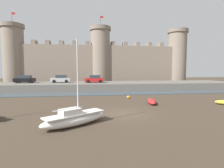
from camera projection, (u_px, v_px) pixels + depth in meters
name	position (u px, v px, depth m)	size (l,w,h in m)	color
ground_plane	(124.00, 114.00, 16.89)	(160.00, 160.00, 0.00)	#423528
water_channel	(108.00, 93.00, 31.03)	(80.00, 4.50, 0.10)	#3D4C56
quay_road	(104.00, 86.00, 38.14)	(57.51, 10.00, 1.51)	#666059
castle	(100.00, 61.00, 48.75)	(51.35, 5.84, 19.04)	gray
sailboat_midflat_centre	(75.00, 118.00, 13.24)	(5.28, 4.24, 6.52)	silver
rowboat_foreground_left	(152.00, 101.00, 21.93)	(1.77, 3.49, 0.57)	red
mooring_buoy_off_centre	(128.00, 97.00, 25.73)	(0.45, 0.45, 0.45)	orange
car_quay_west	(94.00, 79.00, 37.72)	(4.12, 1.92, 1.62)	red
car_quay_centre_east	(25.00, 79.00, 36.78)	(4.12, 1.92, 1.62)	black
car_quay_east	(61.00, 79.00, 37.95)	(4.12, 1.92, 1.62)	#B2B5B7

